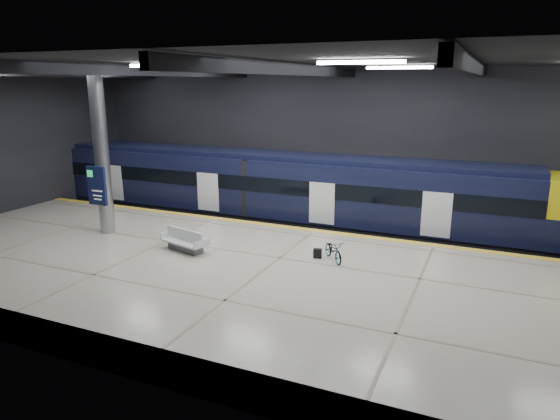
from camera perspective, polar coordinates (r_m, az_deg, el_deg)
The scene contains 10 objects.
ground at distance 19.54m, azimuth 1.13°, elevation -7.59°, with size 30.00×30.00×0.00m, color black.
room_shell at distance 18.19m, azimuth 1.22°, elevation 9.36°, with size 30.10×16.10×8.05m.
platform at distance 17.23m, azimuth -2.09°, elevation -8.74°, with size 30.00×11.00×1.10m, color beige.
safety_strip at distance 21.60m, azimuth 3.95°, elevation -2.34°, with size 30.00×0.40×0.01m, color yellow.
rails at distance 24.40m, azimuth 6.11°, elevation -2.93°, with size 30.00×1.52×0.16m.
train at distance 24.30m, azimuth 3.20°, elevation 1.89°, with size 29.40×2.84×3.79m.
bench at distance 19.27m, azimuth -10.79°, elevation -3.75°, with size 2.06×1.25×0.85m.
bicycle at distance 18.01m, azimuth 6.13°, elevation -4.59°, with size 0.51×1.45×0.76m, color #99999E.
pannier_bag at distance 18.26m, azimuth 4.31°, elevation -4.97°, with size 0.30×0.18×0.35m, color black.
info_column at distance 21.86m, azimuth -19.78°, elevation 6.06°, with size 0.90×0.78×6.90m.
Camera 1 is at (6.92, -16.74, 7.33)m, focal length 32.00 mm.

